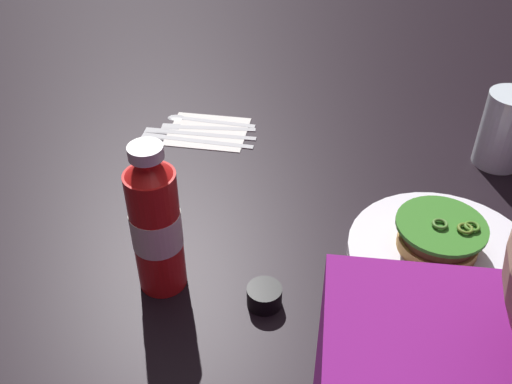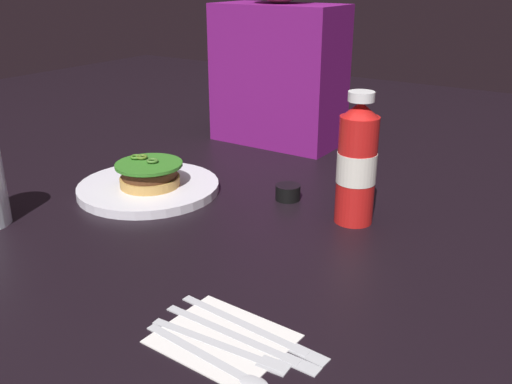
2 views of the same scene
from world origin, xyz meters
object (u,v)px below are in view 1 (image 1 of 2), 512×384
Objects in this scene: spoon_utensil at (198,118)px; fork_utensil at (200,126)px; condiment_cup at (264,296)px; napkin at (208,131)px; burger_sandwich at (439,236)px; water_glass at (505,130)px; dinner_plate at (442,254)px; steak_knife at (192,132)px; ketchup_bottle at (156,225)px; butter_knife at (189,139)px.

fork_utensil is (-0.01, 0.03, -0.00)m from spoon_utensil.
condiment_cup reaches higher than napkin.
burger_sandwich is 0.69× the size of fork_utensil.
condiment_cup is at bearing 27.07° from burger_sandwich.
water_glass is 0.56m from fork_utensil.
napkin is (0.41, -0.30, -0.01)m from dinner_plate.
spoon_utensil is 0.05m from steak_knife.
burger_sandwich is at bearing 141.51° from spoon_utensil.
napkin is at bearing -36.82° from burger_sandwich.
ketchup_bottle reaches higher than napkin.
water_glass is (-0.14, -0.26, 0.03)m from burger_sandwich.
spoon_utensil is (0.03, -0.04, 0.00)m from napkin.
steak_knife is (0.43, -0.29, -0.04)m from burger_sandwich.
dinner_plate reaches higher than butter_knife.
steak_knife is at bearing 67.55° from fork_utensil.
ketchup_bottle is at bearing 34.65° from water_glass.
burger_sandwich is 0.86× the size of napkin.
burger_sandwich is at bearing -26.77° from dinner_plate.
condiment_cup is 0.45m from napkin.
spoon_utensil is (0.43, -0.34, -0.04)m from burger_sandwich.
burger_sandwich is at bearing -165.54° from ketchup_bottle.
condiment_cup is 0.26× the size of fork_utensil.
fork_utensil is at bearing -36.62° from burger_sandwich.
water_glass reaches higher than condiment_cup.
condiment_cup is 0.47m from fork_utensil.
dinner_plate is at bearing -166.54° from ketchup_bottle.
ketchup_bottle reaches higher than butter_knife.
water_glass is at bearing -134.46° from condiment_cup.
burger_sandwich reaches higher than fork_utensil.
butter_knife is at bearing 87.76° from steak_knife.
ketchup_bottle is 0.45m from spoon_utensil.
butter_knife is (0.03, 0.04, 0.00)m from napkin.
butter_knife is at bearing -31.63° from burger_sandwich.
ketchup_bottle is at bearing 96.03° from steak_knife.
napkin is (0.40, -0.30, -0.04)m from burger_sandwich.
butter_knife is (0.43, -0.26, -0.04)m from burger_sandwich.
water_glass is 0.57m from butter_knife.
butter_knife is at bearing -0.09° from water_glass.
fork_utensil is at bearing -32.07° from napkin.
water_glass is at bearing 175.10° from fork_utensil.
burger_sandwich reaches higher than spoon_utensil.
dinner_plate reaches higher than napkin.
napkin is 0.69× the size of steak_knife.
fork_utensil is (0.02, -0.01, 0.00)m from napkin.
water_glass is at bearing -117.72° from burger_sandwich.
dinner_plate is 1.25× the size of steak_knife.
butter_knife is at bearing -64.08° from condiment_cup.
burger_sandwich reaches higher than condiment_cup.
ketchup_bottle is at bearing 96.56° from butter_knife.
fork_utensil is (0.18, -0.43, -0.01)m from condiment_cup.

